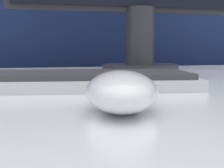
# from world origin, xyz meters

# --- Properties ---
(partition_panel) EXTENTS (5.00, 0.03, 1.46)m
(partition_panel) POSITION_xyz_m (0.00, 0.62, 0.73)
(partition_panel) COLOR navy
(partition_panel) RESTS_ON ground_plane
(computer_mouse_near) EXTENTS (0.09, 0.14, 0.04)m
(computer_mouse_near) POSITION_xyz_m (-0.05, -0.20, 0.78)
(computer_mouse_near) COLOR white
(computer_mouse_near) RESTS_ON desk
(keyboard) EXTENTS (0.39, 0.18, 0.02)m
(keyboard) POSITION_xyz_m (-0.09, -0.03, 0.77)
(keyboard) COLOR silver
(keyboard) RESTS_ON desk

